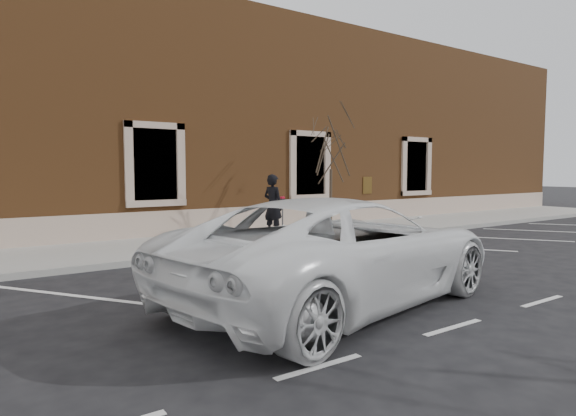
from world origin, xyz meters
TOP-DOWN VIEW (x-y plane):
  - ground at (0.00, 0.00)m, footprint 120.00×120.00m
  - sidewalk_near at (0.00, 1.75)m, footprint 40.00×3.50m
  - curb_near at (0.00, -0.05)m, footprint 40.00×0.12m
  - parking_stripes at (0.00, -2.20)m, footprint 28.00×4.40m
  - building_civic at (0.00, 7.74)m, footprint 40.00×8.62m
  - man at (0.09, 1.57)m, footprint 0.65×0.81m
  - parking_meter at (-0.22, 0.56)m, footprint 0.12×0.09m
  - tree_grate at (2.15, 1.21)m, footprint 1.34×1.34m
  - sapling at (2.15, 1.21)m, footprint 2.30×2.30m
  - white_truck at (-2.88, -5.11)m, footprint 6.85×4.17m

SIDE VIEW (x-z plane):
  - ground at x=0.00m, z-range 0.00..0.00m
  - parking_stripes at x=0.00m, z-range 0.00..0.01m
  - sidewalk_near at x=0.00m, z-range 0.00..0.15m
  - curb_near at x=0.00m, z-range 0.00..0.15m
  - tree_grate at x=2.15m, z-range 0.15..0.18m
  - white_truck at x=-2.88m, z-range 0.00..1.78m
  - parking_meter at x=-0.22m, z-range 0.40..1.70m
  - man at x=0.09m, z-range 0.15..2.09m
  - sapling at x=2.15m, z-range 0.91..4.75m
  - building_civic at x=0.00m, z-range 0.00..8.00m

